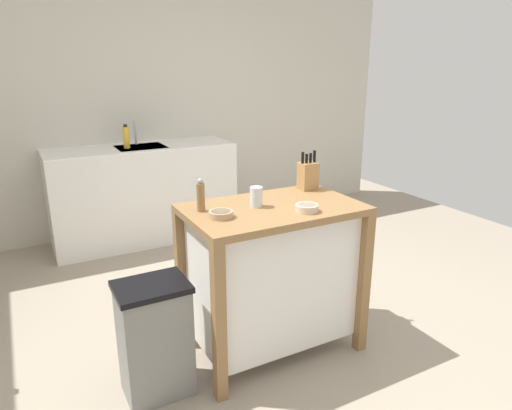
{
  "coord_description": "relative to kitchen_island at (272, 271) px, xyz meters",
  "views": [
    {
      "loc": [
        -1.26,
        -2.03,
        1.68
      ],
      "look_at": [
        -0.01,
        0.28,
        0.86
      ],
      "focal_mm": 32.25,
      "sensor_mm": 36.0,
      "label": 1
    }
  ],
  "objects": [
    {
      "name": "ground_plane",
      "position": [
        0.01,
        -0.08,
        -0.51
      ],
      "size": [
        6.55,
        6.55,
        0.0
      ],
      "primitive_type": "plane",
      "color": "gray",
      "rests_on": "ground"
    },
    {
      "name": "wall_back",
      "position": [
        0.01,
        2.5,
        0.79
      ],
      "size": [
        5.55,
        0.1,
        2.6
      ],
      "primitive_type": "cube",
      "color": "beige",
      "rests_on": "ground"
    },
    {
      "name": "kitchen_island",
      "position": [
        0.0,
        0.0,
        0.0
      ],
      "size": [
        0.98,
        0.6,
        0.91
      ],
      "color": "olive",
      "rests_on": "ground"
    },
    {
      "name": "knife_block",
      "position": [
        0.37,
        0.2,
        0.49
      ],
      "size": [
        0.11,
        0.09,
        0.24
      ],
      "color": "#AD7F4C",
      "rests_on": "kitchen_island"
    },
    {
      "name": "bowl_ceramic_wide",
      "position": [
        0.11,
        -0.17,
        0.42
      ],
      "size": [
        0.12,
        0.12,
        0.04
      ],
      "color": "beige",
      "rests_on": "kitchen_island"
    },
    {
      "name": "bowl_stoneware_deep",
      "position": [
        -0.34,
        -0.04,
        0.42
      ],
      "size": [
        0.13,
        0.13,
        0.03
      ],
      "color": "tan",
      "rests_on": "kitchen_island"
    },
    {
      "name": "drinking_cup",
      "position": [
        -0.09,
        0.03,
        0.46
      ],
      "size": [
        0.07,
        0.07,
        0.11
      ],
      "color": "silver",
      "rests_on": "kitchen_island"
    },
    {
      "name": "pepper_grinder",
      "position": [
        -0.39,
        0.1,
        0.49
      ],
      "size": [
        0.04,
        0.04,
        0.18
      ],
      "color": "olive",
      "rests_on": "kitchen_island"
    },
    {
      "name": "trash_bin",
      "position": [
        -0.73,
        -0.06,
        -0.19
      ],
      "size": [
        0.36,
        0.28,
        0.63
      ],
      "color": "slate",
      "rests_on": "ground"
    },
    {
      "name": "sink_counter",
      "position": [
        -0.18,
        2.15,
        -0.05
      ],
      "size": [
        1.71,
        0.6,
        0.92
      ],
      "color": "white",
      "rests_on": "ground"
    },
    {
      "name": "sink_faucet",
      "position": [
        -0.18,
        2.29,
        0.52
      ],
      "size": [
        0.02,
        0.02,
        0.22
      ],
      "color": "#B7BCC1",
      "rests_on": "sink_counter"
    },
    {
      "name": "bottle_dish_soap",
      "position": [
        -0.31,
        2.12,
        0.51
      ],
      "size": [
        0.06,
        0.06,
        0.22
      ],
      "color": "yellow",
      "rests_on": "sink_counter"
    }
  ]
}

